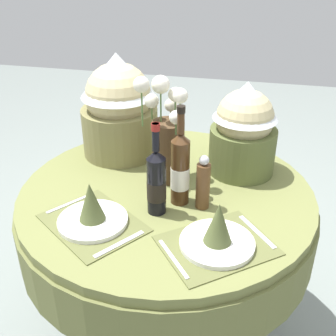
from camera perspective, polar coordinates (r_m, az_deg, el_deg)
The scene contains 10 objects.
ground at distance 2.15m, azimuth -0.18°, elevation -20.77°, with size 8.00×8.00×0.00m, color gray.
dining_table at distance 1.72m, azimuth -0.21°, elevation -7.27°, with size 1.16×1.16×0.78m.
place_setting_left at distance 1.45m, azimuth -10.28°, elevation -5.92°, with size 0.43×0.41×0.16m.
place_setting_right at distance 1.34m, azimuth 6.76°, elevation -8.90°, with size 0.43×0.42×0.16m.
flower_vase at distance 1.63m, azimuth -0.14°, elevation 4.11°, with size 0.20×0.21×0.43m.
wine_bottle_left at distance 1.49m, azimuth 1.66°, elevation -0.06°, with size 0.07×0.07×0.38m.
wine_bottle_centre at distance 1.45m, azimuth -1.49°, elevation -1.84°, with size 0.07×0.07×0.34m.
pepper_mill at distance 1.49m, azimuth 4.79°, elevation -2.17°, with size 0.05×0.05×0.21m.
gift_tub_back_left at distance 1.84m, azimuth -6.72°, elevation 8.75°, with size 0.33×0.33×0.45m.
gift_tub_back_right at distance 1.71m, azimuth 10.30°, elevation 5.64°, with size 0.27×0.27×0.38m.
Camera 1 is at (0.32, -1.35, 1.65)m, focal length 44.89 mm.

